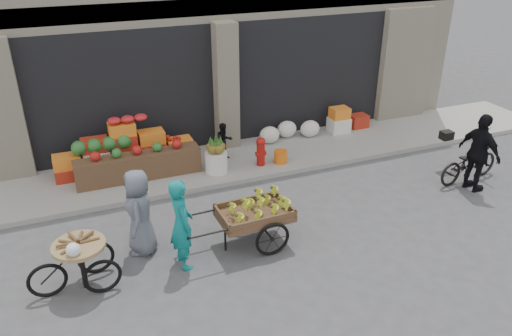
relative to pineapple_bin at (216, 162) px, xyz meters
name	(u,v)px	position (x,y,z in m)	size (l,w,h in m)	color
ground	(318,253)	(0.75, -3.60, -0.37)	(80.00, 80.00, 0.00)	#424244
sidewalk	(239,160)	(0.75, 0.50, -0.31)	(18.00, 2.20, 0.12)	gray
building	(190,0)	(0.75, 4.43, 3.00)	(14.00, 6.45, 7.00)	beige
fruit_display	(134,149)	(-1.73, 0.78, 0.30)	(3.10, 1.12, 1.24)	#A52717
pineapple_bin	(216,162)	(0.00, 0.00, 0.00)	(0.52, 0.52, 0.50)	silver
fire_hydrant	(261,150)	(1.10, -0.05, 0.13)	(0.22, 0.22, 0.71)	#A5140F
orange_bucket	(281,157)	(1.60, -0.10, -0.10)	(0.32, 0.32, 0.30)	orange
right_bay_goods	(321,125)	(3.36, 1.10, 0.04)	(3.35, 0.60, 0.70)	silver
seated_person	(224,141)	(0.40, 0.60, 0.21)	(0.45, 0.35, 0.93)	black
banana_cart	(252,212)	(-0.23, -2.86, 0.31)	(2.26, 1.01, 0.93)	brown
vendor_woman	(181,224)	(-1.57, -3.00, 0.46)	(0.61, 0.40, 1.66)	#0F7473
tricycle_cart	(80,258)	(-3.23, -2.96, 0.20)	(1.44, 0.90, 0.95)	#9E7F51
vendor_grey	(140,212)	(-2.15, -2.31, 0.44)	(0.79, 0.51, 1.61)	slate
bicycle	(469,162)	(5.31, -2.35, 0.08)	(0.60, 1.72, 0.90)	black
cyclist	(479,153)	(5.11, -2.75, 0.52)	(1.04, 0.43, 1.77)	black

